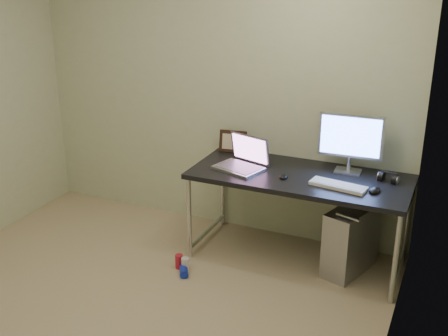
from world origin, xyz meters
TOP-DOWN VIEW (x-y plane):
  - floor at (0.00, 0.00)m, footprint 3.50×3.50m
  - wall_back at (0.00, 1.75)m, footprint 3.50×0.02m
  - wall_right at (1.75, 0.00)m, footprint 0.02×3.50m
  - desk at (0.89, 1.37)m, footprint 1.72×0.75m
  - tower_computer at (1.33, 1.37)m, footprint 0.38×0.56m
  - cable_a at (1.28, 1.70)m, footprint 0.01×0.16m
  - cable_b at (1.37, 1.68)m, footprint 0.02×0.11m
  - can_red at (0.08, 0.84)m, footprint 0.08×0.08m
  - can_white at (0.15, 0.82)m, footprint 0.07×0.07m
  - can_blue at (0.16, 0.76)m, footprint 0.12×0.14m
  - laptop at (0.42, 1.34)m, footprint 0.44×0.40m
  - monitor at (1.22, 1.59)m, footprint 0.51×0.16m
  - keyboard at (1.22, 1.24)m, footprint 0.44×0.20m
  - mouse_right at (1.49, 1.27)m, footprint 0.09×0.13m
  - mouse_left at (0.79, 1.26)m, footprint 0.07×0.11m
  - headphones at (1.55, 1.51)m, footprint 0.16×0.09m
  - picture_frame at (0.19, 1.66)m, footprint 0.25×0.10m
  - webcam at (0.43, 1.63)m, footprint 0.04×0.03m

SIDE VIEW (x-z plane):
  - floor at x=0.00m, z-range 0.00..0.00m
  - can_blue at x=0.16m, z-range 0.00..0.07m
  - can_red at x=0.08m, z-range 0.00..0.12m
  - can_white at x=0.15m, z-range 0.00..0.12m
  - tower_computer at x=1.33m, z-range -0.02..0.56m
  - cable_b at x=1.37m, z-range 0.02..0.74m
  - cable_a at x=1.28m, z-range 0.06..0.74m
  - desk at x=0.89m, z-range 0.30..1.05m
  - keyboard at x=1.22m, z-range 0.75..0.78m
  - mouse_left at x=0.79m, z-range 0.75..0.78m
  - mouse_right at x=1.49m, z-range 0.75..0.79m
  - headphones at x=1.55m, z-range 0.73..0.83m
  - laptop at x=0.42m, z-range 0.68..0.94m
  - webcam at x=0.43m, z-range 0.78..0.90m
  - picture_frame at x=0.19m, z-range 0.75..0.94m
  - monitor at x=1.22m, z-range 0.79..1.26m
  - wall_back at x=0.00m, z-range 0.00..2.50m
  - wall_right at x=1.75m, z-range 0.00..2.50m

